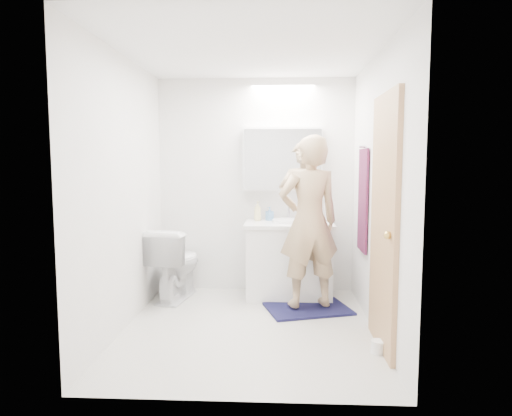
# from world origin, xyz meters

# --- Properties ---
(floor) EXTENTS (2.50, 2.50, 0.00)m
(floor) POSITION_xyz_m (0.00, 0.00, 0.00)
(floor) COLOR silver
(floor) RESTS_ON ground
(ceiling) EXTENTS (2.50, 2.50, 0.00)m
(ceiling) POSITION_xyz_m (0.00, 0.00, 2.40)
(ceiling) COLOR white
(ceiling) RESTS_ON floor
(wall_back) EXTENTS (2.50, 0.00, 2.50)m
(wall_back) POSITION_xyz_m (0.00, 1.25, 1.20)
(wall_back) COLOR white
(wall_back) RESTS_ON floor
(wall_front) EXTENTS (2.50, 0.00, 2.50)m
(wall_front) POSITION_xyz_m (0.00, -1.25, 1.20)
(wall_front) COLOR white
(wall_front) RESTS_ON floor
(wall_left) EXTENTS (0.00, 2.50, 2.50)m
(wall_left) POSITION_xyz_m (-1.10, 0.00, 1.20)
(wall_left) COLOR white
(wall_left) RESTS_ON floor
(wall_right) EXTENTS (0.00, 2.50, 2.50)m
(wall_right) POSITION_xyz_m (1.10, 0.00, 1.20)
(wall_right) COLOR white
(wall_right) RESTS_ON floor
(vanity_cabinet) EXTENTS (0.90, 0.55, 0.78)m
(vanity_cabinet) POSITION_xyz_m (0.37, 0.96, 0.39)
(vanity_cabinet) COLOR white
(vanity_cabinet) RESTS_ON floor
(countertop) EXTENTS (0.95, 0.58, 0.04)m
(countertop) POSITION_xyz_m (0.37, 0.96, 0.80)
(countertop) COLOR silver
(countertop) RESTS_ON vanity_cabinet
(sink_basin) EXTENTS (0.36, 0.36, 0.03)m
(sink_basin) POSITION_xyz_m (0.37, 0.99, 0.84)
(sink_basin) COLOR white
(sink_basin) RESTS_ON countertop
(faucet) EXTENTS (0.02, 0.02, 0.16)m
(faucet) POSITION_xyz_m (0.37, 1.19, 0.90)
(faucet) COLOR silver
(faucet) RESTS_ON countertop
(medicine_cabinet) EXTENTS (0.88, 0.14, 0.70)m
(medicine_cabinet) POSITION_xyz_m (0.30, 1.18, 1.50)
(medicine_cabinet) COLOR white
(medicine_cabinet) RESTS_ON wall_back
(mirror_panel) EXTENTS (0.84, 0.01, 0.66)m
(mirror_panel) POSITION_xyz_m (0.30, 1.10, 1.50)
(mirror_panel) COLOR silver
(mirror_panel) RESTS_ON medicine_cabinet
(toilet) EXTENTS (0.56, 0.82, 0.78)m
(toilet) POSITION_xyz_m (-0.85, 0.85, 0.39)
(toilet) COLOR white
(toilet) RESTS_ON floor
(bath_rug) EXTENTS (0.92, 0.75, 0.02)m
(bath_rug) POSITION_xyz_m (0.56, 0.53, 0.01)
(bath_rug) COLOR #13163C
(bath_rug) RESTS_ON floor
(person) EXTENTS (0.70, 0.56, 1.68)m
(person) POSITION_xyz_m (0.56, 0.53, 0.89)
(person) COLOR tan
(person) RESTS_ON bath_rug
(door) EXTENTS (0.04, 0.80, 2.00)m
(door) POSITION_xyz_m (1.08, -0.35, 1.00)
(door) COLOR tan
(door) RESTS_ON wall_right
(door_knob) EXTENTS (0.06, 0.06, 0.06)m
(door_knob) POSITION_xyz_m (1.04, -0.65, 0.95)
(door_knob) COLOR gold
(door_knob) RESTS_ON door
(towel) EXTENTS (0.02, 0.42, 1.00)m
(towel) POSITION_xyz_m (1.08, 0.55, 1.10)
(towel) COLOR #12163A
(towel) RESTS_ON wall_right
(towel_hook) EXTENTS (0.07, 0.02, 0.02)m
(towel_hook) POSITION_xyz_m (1.07, 0.55, 1.62)
(towel_hook) COLOR silver
(towel_hook) RESTS_ON wall_right
(soap_bottle_a) EXTENTS (0.12, 0.12, 0.22)m
(soap_bottle_a) POSITION_xyz_m (0.03, 1.11, 0.93)
(soap_bottle_a) COLOR beige
(soap_bottle_a) RESTS_ON countertop
(soap_bottle_b) EXTENTS (0.10, 0.10, 0.15)m
(soap_bottle_b) POSITION_xyz_m (0.16, 1.15, 0.90)
(soap_bottle_b) COLOR #5B8DC4
(soap_bottle_b) RESTS_ON countertop
(toothbrush_cup) EXTENTS (0.11, 0.11, 0.08)m
(toothbrush_cup) POSITION_xyz_m (0.62, 1.12, 0.86)
(toothbrush_cup) COLOR #464CD3
(toothbrush_cup) RESTS_ON countertop
(toilet_paper_roll) EXTENTS (0.11, 0.11, 0.10)m
(toilet_paper_roll) POSITION_xyz_m (1.03, -0.48, 0.05)
(toilet_paper_roll) COLOR white
(toilet_paper_roll) RESTS_ON floor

